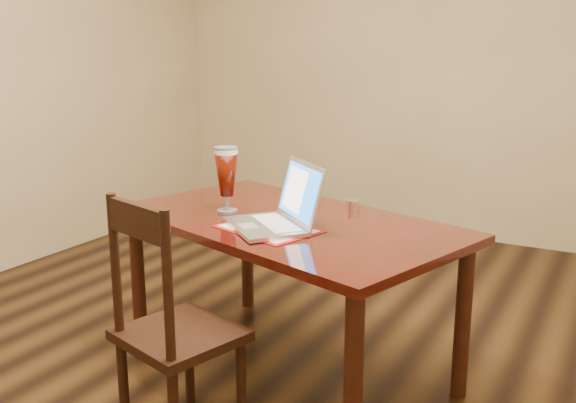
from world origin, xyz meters
The scene contains 3 objects.
ground centered at (0.00, 0.00, 0.00)m, with size 5.00×5.00×0.00m, color black.
dining_table centered at (-0.02, 0.06, 0.63)m, with size 1.67×1.24×0.99m.
dining_chair centered at (-0.11, -0.60, 0.43)m, with size 0.48×0.47×0.93m.
Camera 1 is at (1.26, -2.25, 1.41)m, focal length 40.00 mm.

